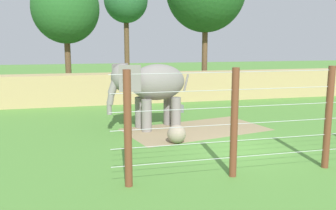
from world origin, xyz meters
TOP-DOWN VIEW (x-y plane):
  - ground_plane at (0.00, 0.00)m, footprint 120.00×120.00m
  - dirt_patch at (-0.67, 3.41)m, footprint 7.18×4.92m
  - embankment_wall at (0.00, 12.10)m, footprint 36.00×1.80m
  - elephant at (-2.67, 4.14)m, footprint 4.17×2.17m
  - enrichment_ball at (-2.19, 1.36)m, footprint 0.77×0.77m
  - cable_fence at (0.07, -2.66)m, footprint 10.45×0.22m
  - feed_trough at (-0.37, 8.24)m, footprint 0.63×1.44m
  - tree_far_left at (-1.71, 19.85)m, footprint 3.79×3.79m
  - tree_behind_wall at (-6.70, 16.07)m, footprint 4.95×4.95m

SIDE VIEW (x-z plane):
  - ground_plane at x=0.00m, z-range 0.00..0.00m
  - dirt_patch at x=-0.67m, z-range 0.00..0.01m
  - feed_trough at x=-0.37m, z-range 0.00..0.44m
  - enrichment_ball at x=-2.19m, z-range 0.00..0.77m
  - embankment_wall at x=0.00m, z-range 0.00..2.01m
  - cable_fence at x=0.07m, z-range 0.01..3.36m
  - elephant at x=-2.67m, z-range 0.51..3.65m
  - tree_behind_wall at x=-6.70m, z-range 1.96..11.15m
  - tree_far_left at x=-1.71m, z-range 2.78..12.51m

